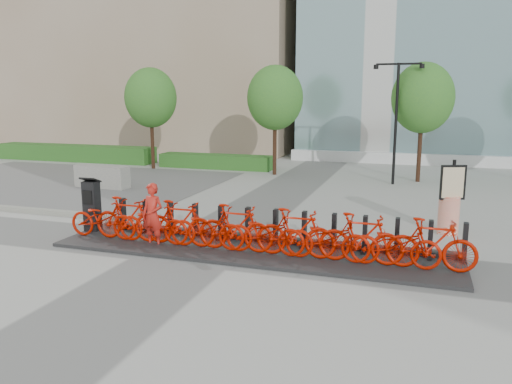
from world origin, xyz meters
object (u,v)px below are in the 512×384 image
(kiosk, at_px, (92,205))
(construction_barrel, at_px, (449,215))
(worker_red, at_px, (153,215))
(map_sign, at_px, (453,186))
(jersey_barrier, at_px, (102,177))
(bike_0, at_px, (103,219))

(kiosk, xyz_separation_m, construction_barrel, (9.13, 2.91, -0.26))
(construction_barrel, bearing_deg, kiosk, -162.33)
(worker_red, relative_size, map_sign, 0.78)
(kiosk, height_order, worker_red, worker_red)
(kiosk, relative_size, jersey_barrier, 0.63)
(kiosk, bearing_deg, bike_0, -39.67)
(kiosk, relative_size, construction_barrel, 1.40)
(kiosk, distance_m, worker_red, 2.27)
(bike_0, xyz_separation_m, kiosk, (-0.70, 0.52, 0.21))
(bike_0, relative_size, worker_red, 1.19)
(worker_red, bearing_deg, kiosk, 172.60)
(map_sign, bearing_deg, kiosk, 176.14)
(worker_red, xyz_separation_m, map_sign, (6.98, 3.41, 0.55))
(jersey_barrier, relative_size, map_sign, 1.15)
(worker_red, bearing_deg, bike_0, -175.41)
(kiosk, xyz_separation_m, jersey_barrier, (-3.91, 6.01, -0.33))
(construction_barrel, bearing_deg, bike_0, -157.87)
(bike_0, height_order, worker_red, worker_red)
(bike_0, height_order, map_sign, map_sign)
(bike_0, bearing_deg, jersey_barrier, 35.22)
(jersey_barrier, distance_m, map_sign, 13.49)
(kiosk, distance_m, map_sign, 9.60)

